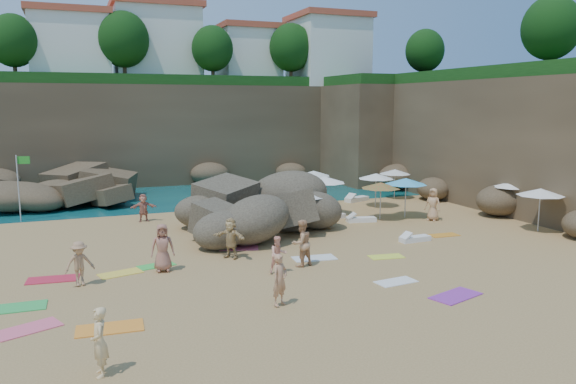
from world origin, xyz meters
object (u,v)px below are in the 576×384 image
object	(u,v)px
person_stand_1	(301,243)
person_stand_2	(247,205)
flag_pole	(20,179)
lounger_0	(272,216)
person_stand_6	(99,342)
parasol_0	(314,173)
parasol_2	(395,172)
rock_outcrop	(251,234)
person_stand_3	(315,204)
parasol_1	(310,185)
person_stand_5	(143,208)
person_stand_4	(433,204)

from	to	relation	value
person_stand_1	person_stand_2	bearing A→B (deg)	-110.43
flag_pole	person_stand_2	xyz separation A→B (m)	(11.91, -4.26, -1.56)
lounger_0	person_stand_6	xyz separation A→B (m)	(-10.12, -16.09, 0.71)
person_stand_6	parasol_0	bearing A→B (deg)	144.11
flag_pole	person_stand_1	size ratio (longest dim) A/B	1.94
parasol_2	person_stand_6	distance (m)	28.36
rock_outcrop	parasol_0	xyz separation A→B (m)	(6.77, 7.49, 1.92)
flag_pole	person_stand_3	distance (m)	16.55
parasol_1	parasol_2	xyz separation A→B (m)	(8.04, 3.76, 0.01)
parasol_2	person_stand_5	distance (m)	17.32
lounger_0	person_stand_1	world-z (taller)	person_stand_1
person_stand_4	person_stand_5	bearing A→B (deg)	-140.64
parasol_0	person_stand_3	distance (m)	6.29
rock_outcrop	person_stand_5	xyz separation A→B (m)	(-4.69, 5.04, 0.78)
flag_pole	parasol_0	xyz separation A→B (m)	(17.80, -0.19, -0.46)
rock_outcrop	flag_pole	bearing A→B (deg)	145.10
parasol_2	person_stand_5	xyz separation A→B (m)	(-17.21, -1.59, -1.09)
rock_outcrop	parasol_2	distance (m)	14.29
flag_pole	parasol_2	world-z (taller)	flag_pole
lounger_0	person_stand_6	size ratio (longest dim) A/B	1.14
parasol_2	lounger_0	bearing A→B (deg)	-160.83
flag_pole	parasol_2	xyz separation A→B (m)	(23.55, -1.06, -0.51)
rock_outcrop	parasol_0	distance (m)	10.28
rock_outcrop	parasol_1	bearing A→B (deg)	32.63
parasol_2	person_stand_6	size ratio (longest dim) A/B	1.26
person_stand_4	flag_pole	bearing A→B (deg)	-141.42
rock_outcrop	person_stand_6	xyz separation A→B (m)	(-7.88, -13.04, 0.86)
person_stand_2	person_stand_3	xyz separation A→B (m)	(3.48, -1.66, 0.15)
flag_pole	parasol_1	distance (m)	16.24
parasol_1	parasol_2	distance (m)	8.88
parasol_1	person_stand_4	size ratio (longest dim) A/B	1.17
parasol_0	person_stand_2	bearing A→B (deg)	-145.35
parasol_1	person_stand_6	distance (m)	20.17
lounger_0	person_stand_3	world-z (taller)	person_stand_3
person_stand_1	person_stand_5	world-z (taller)	person_stand_1
person_stand_3	person_stand_4	xyz separation A→B (m)	(6.22, -2.32, -0.05)
rock_outcrop	person_stand_6	size ratio (longest dim) A/B	4.46
person_stand_6	flag_pole	bearing A→B (deg)	-171.77
parasol_1	person_stand_4	xyz separation A→B (m)	(6.10, -3.42, -0.94)
parasol_2	person_stand_1	xyz separation A→B (m)	(-12.31, -12.85, -0.91)
rock_outcrop	parasol_2	bearing A→B (deg)	27.89
parasol_1	person_stand_5	world-z (taller)	parasol_1
person_stand_2	person_stand_5	xyz separation A→B (m)	(-5.58, 1.61, -0.04)
flag_pole	parasol_1	world-z (taller)	flag_pole
person_stand_3	rock_outcrop	bearing A→B (deg)	144.11
person_stand_4	person_stand_6	world-z (taller)	person_stand_4
parasol_1	person_stand_6	bearing A→B (deg)	-127.85
parasol_0	person_stand_1	bearing A→B (deg)	-115.56
lounger_0	person_stand_3	xyz separation A→B (m)	(2.13, -1.28, 0.82)
person_stand_3	person_stand_6	world-z (taller)	person_stand_3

